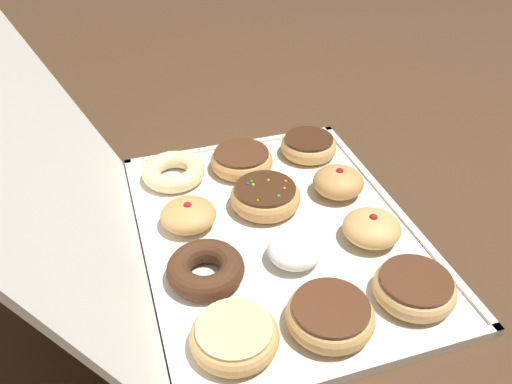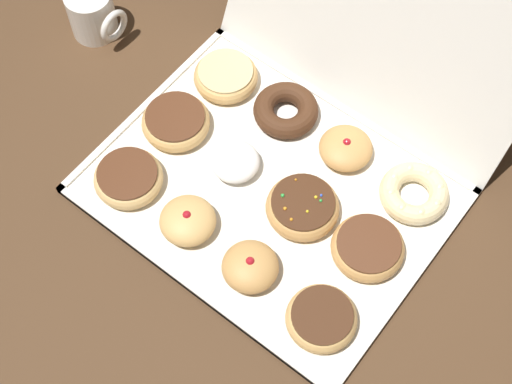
# 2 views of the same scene
# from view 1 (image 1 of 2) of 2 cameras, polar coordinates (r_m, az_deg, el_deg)

# --- Properties ---
(ground_plane) EXTENTS (3.00, 3.00, 0.00)m
(ground_plane) POSITION_cam_1_polar(r_m,az_deg,el_deg) (0.87, 2.40, -4.69)
(ground_plane) COLOR #4C331E
(donut_box) EXTENTS (0.56, 0.43, 0.01)m
(donut_box) POSITION_cam_1_polar(r_m,az_deg,el_deg) (0.87, 2.41, -4.43)
(donut_box) COLOR silver
(donut_box) RESTS_ON ground
(box_lid_open) EXTENTS (0.56, 0.18, 0.38)m
(box_lid_open) POSITION_cam_1_polar(r_m,az_deg,el_deg) (0.73, -20.40, 1.97)
(box_lid_open) COLOR silver
(box_lid_open) RESTS_ON ground
(chocolate_frosted_donut_0) EXTENTS (0.12, 0.12, 0.04)m
(chocolate_frosted_donut_0) POSITION_cam_1_polar(r_m,az_deg,el_deg) (0.78, 16.65, -9.81)
(chocolate_frosted_donut_0) COLOR #E5B770
(chocolate_frosted_donut_0) RESTS_ON donut_box
(jelly_filled_donut_1) EXTENTS (0.09, 0.09, 0.05)m
(jelly_filled_donut_1) POSITION_cam_1_polar(r_m,az_deg,el_deg) (0.85, 12.30, -3.79)
(jelly_filled_donut_1) COLOR tan
(jelly_filled_donut_1) RESTS_ON donut_box
(jelly_filled_donut_2) EXTENTS (0.09, 0.09, 0.05)m
(jelly_filled_donut_2) POSITION_cam_1_polar(r_m,az_deg,el_deg) (0.94, 8.84, 1.08)
(jelly_filled_donut_2) COLOR tan
(jelly_filled_donut_2) RESTS_ON donut_box
(chocolate_frosted_donut_3) EXTENTS (0.11, 0.11, 0.04)m
(chocolate_frosted_donut_3) POSITION_cam_1_polar(r_m,az_deg,el_deg) (1.04, 5.66, 4.98)
(chocolate_frosted_donut_3) COLOR tan
(chocolate_frosted_donut_3) RESTS_ON donut_box
(chocolate_frosted_donut_4) EXTENTS (0.12, 0.12, 0.04)m
(chocolate_frosted_donut_4) POSITION_cam_1_polar(r_m,az_deg,el_deg) (0.72, 8.27, -12.88)
(chocolate_frosted_donut_4) COLOR tan
(chocolate_frosted_donut_4) RESTS_ON donut_box
(powdered_filled_donut_5) EXTENTS (0.08, 0.08, 0.04)m
(powdered_filled_donut_5) POSITION_cam_1_polar(r_m,az_deg,el_deg) (0.80, 3.88, -6.29)
(powdered_filled_donut_5) COLOR white
(powdered_filled_donut_5) RESTS_ON donut_box
(sprinkle_donut_6) EXTENTS (0.12, 0.12, 0.04)m
(sprinkle_donut_6) POSITION_cam_1_polar(r_m,az_deg,el_deg) (0.90, 1.01, -0.48)
(sprinkle_donut_6) COLOR tan
(sprinkle_donut_6) RESTS_ON donut_box
(chocolate_frosted_donut_7) EXTENTS (0.12, 0.12, 0.04)m
(chocolate_frosted_donut_7) POSITION_cam_1_polar(r_m,az_deg,el_deg) (1.00, -1.55, 3.45)
(chocolate_frosted_donut_7) COLOR tan
(chocolate_frosted_donut_7) RESTS_ON donut_box
(glazed_ring_donut_8) EXTENTS (0.11, 0.11, 0.04)m
(glazed_ring_donut_8) POSITION_cam_1_polar(r_m,az_deg,el_deg) (0.69, -2.33, -15.18)
(glazed_ring_donut_8) COLOR tan
(glazed_ring_donut_8) RESTS_ON donut_box
(chocolate_cake_ring_donut_9) EXTENTS (0.11, 0.11, 0.04)m
(chocolate_cake_ring_donut_9) POSITION_cam_1_polar(r_m,az_deg,el_deg) (0.78, -5.44, -8.22)
(chocolate_cake_ring_donut_9) COLOR #472816
(chocolate_cake_ring_donut_9) RESTS_ON donut_box
(jelly_filled_donut_10) EXTENTS (0.09, 0.09, 0.05)m
(jelly_filled_donut_10) POSITION_cam_1_polar(r_m,az_deg,el_deg) (0.87, -7.28, -2.44)
(jelly_filled_donut_10) COLOR tan
(jelly_filled_donut_10) RESTS_ON donut_box
(cruller_donut_11) EXTENTS (0.11, 0.11, 0.03)m
(cruller_donut_11) POSITION_cam_1_polar(r_m,az_deg,el_deg) (0.98, -8.86, 2.22)
(cruller_donut_11) COLOR beige
(cruller_donut_11) RESTS_ON donut_box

